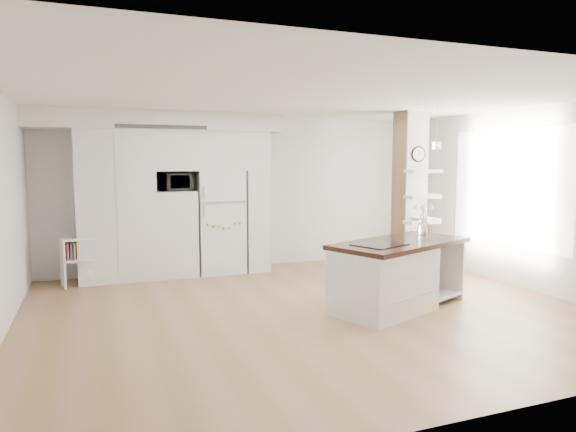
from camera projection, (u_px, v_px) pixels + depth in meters
name	position (u px, v px, depth m)	size (l,w,h in m)	color
floor	(309.00, 310.00, 6.59)	(7.00, 6.00, 0.01)	#A27658
room	(309.00, 166.00, 6.40)	(7.04, 6.04, 2.72)	white
cabinet_wall	(164.00, 186.00, 8.40)	(4.00, 0.71, 2.70)	white
refrigerator	(220.00, 222.00, 8.81)	(0.78, 0.69, 1.75)	white
column	(416.00, 196.00, 8.34)	(0.69, 0.90, 2.70)	silver
window	(508.00, 188.00, 7.94)	(2.40, 2.40, 0.00)	white
pendant_light	(418.00, 146.00, 7.11)	(0.12, 0.12, 0.10)	white
kitchen_island	(389.00, 275.00, 6.56)	(2.15, 1.59, 1.45)	white
bookshelf	(86.00, 264.00, 7.94)	(0.69, 0.48, 0.75)	white
floor_plant_a	(434.00, 257.00, 8.98)	(0.26, 0.21, 0.47)	#2E7431
floor_plant_b	(399.00, 250.00, 9.51)	(0.30, 0.30, 0.53)	#2E7431
microwave	(175.00, 182.00, 8.41)	(0.54, 0.37, 0.30)	#2D2D2D
shelf_plant	(423.00, 184.00, 8.57)	(0.27, 0.23, 0.30)	#2E7431
decor_bowl	(420.00, 219.00, 8.14)	(0.22, 0.22, 0.05)	white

